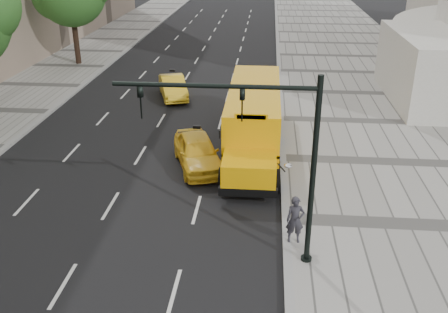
# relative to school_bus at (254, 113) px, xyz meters

# --- Properties ---
(ground) EXTENTS (140.00, 140.00, 0.00)m
(ground) POSITION_rel_school_bus_xyz_m (-4.50, -1.70, -1.76)
(ground) COLOR black
(ground) RESTS_ON ground
(sidewalk_museum) EXTENTS (12.00, 140.00, 0.15)m
(sidewalk_museum) POSITION_rel_school_bus_xyz_m (7.50, -1.70, -1.69)
(sidewalk_museum) COLOR gray
(sidewalk_museum) RESTS_ON ground
(curb_museum) EXTENTS (0.30, 140.00, 0.15)m
(curb_museum) POSITION_rel_school_bus_xyz_m (1.50, -1.70, -1.69)
(curb_museum) COLOR gray
(curb_museum) RESTS_ON ground
(curb_far) EXTENTS (0.30, 140.00, 0.15)m
(curb_far) POSITION_rel_school_bus_xyz_m (-12.50, -1.70, -1.69)
(curb_far) COLOR gray
(curb_far) RESTS_ON ground
(school_bus) EXTENTS (2.96, 11.56, 3.19)m
(school_bus) POSITION_rel_school_bus_xyz_m (0.00, 0.00, 0.00)
(school_bus) COLOR #ECA305
(school_bus) RESTS_ON ground
(taxi_near) EXTENTS (3.14, 4.83, 1.53)m
(taxi_near) POSITION_rel_school_bus_xyz_m (-2.50, -2.73, -1.00)
(taxi_near) COLOR yellow
(taxi_near) RESTS_ON ground
(taxi_far) EXTENTS (2.73, 4.55, 1.42)m
(taxi_far) POSITION_rel_school_bus_xyz_m (-5.59, 7.80, -1.06)
(taxi_far) COLOR yellow
(taxi_far) RESTS_ON ground
(pedestrian) EXTENTS (0.66, 0.46, 1.72)m
(pedestrian) POSITION_rel_school_bus_xyz_m (1.73, -8.81, -0.75)
(pedestrian) COLOR #2D2B33
(pedestrian) RESTS_ON sidewalk_museum
(traffic_signal) EXTENTS (6.18, 0.36, 6.40)m
(traffic_signal) POSITION_rel_school_bus_xyz_m (0.69, -9.88, 2.33)
(traffic_signal) COLOR black
(traffic_signal) RESTS_ON ground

